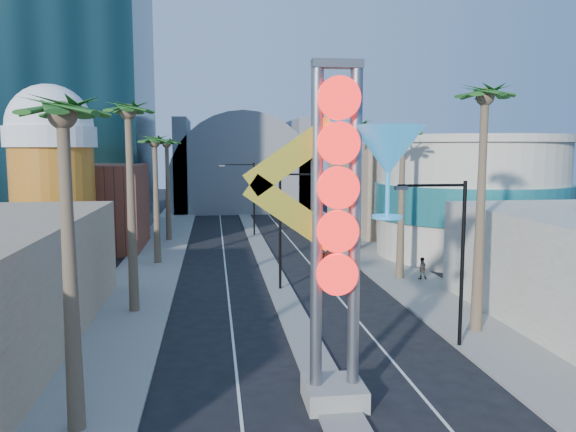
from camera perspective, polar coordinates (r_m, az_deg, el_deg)
The scene contains 22 objects.
sidewalk_west at distance 52.68m, azimuth -13.10°, elevation -3.63°, with size 5.00×100.00×0.15m, color gray.
sidewalk_east at distance 54.22m, azimuth 7.34°, elevation -3.21°, with size 5.00×100.00×0.15m, color gray.
median at distance 55.55m, azimuth -2.99°, elevation -2.92°, with size 1.60×84.00×0.15m, color gray.
hotel_tower at distance 72.50m, azimuth -22.74°, elevation 18.68°, with size 20.00×20.00×50.00m, color black.
brick_filler_west at distance 56.07m, azimuth -19.54°, elevation 0.84°, with size 10.00×10.00×8.00m, color brown.
filler_east at distance 67.85m, azimuth 9.89°, elevation 2.94°, with size 10.00×20.00×10.00m, color tan.
beer_mug at distance 48.29m, azimuth -22.84°, elevation 4.37°, with size 7.00×7.00×14.50m.
turquoise_building at distance 51.83m, azimuth 17.99°, elevation 1.82°, with size 16.60×16.60×10.60m.
canopy at distance 88.83m, azimuth -4.77°, elevation 3.46°, with size 22.00×16.00×22.00m.
neon_sign at distance 20.32m, azimuth 7.16°, elevation 0.71°, with size 6.53×2.60×12.55m.
streetlight_0 at distance 37.18m, azimuth 0.03°, elevation -0.25°, with size 3.79×0.25×8.00m.
streetlight_1 at distance 60.87m, azimuth -3.99°, elevation 2.48°, with size 3.79×0.25×8.00m.
streetlight_2 at distance 27.34m, azimuth 16.44°, elevation -3.19°, with size 3.45×0.25×8.00m.
palm_0 at distance 19.16m, azimuth -21.87°, elevation 7.77°, with size 2.40×2.40×11.70m.
palm_1 at distance 32.94m, azimuth -15.91°, elevation 8.94°, with size 2.40×2.40×12.70m.
palm_2 at distance 46.81m, azimuth -13.39°, elevation 6.66°, with size 2.40×2.40×11.20m.
palm_3 at distance 58.76m, azimuth -12.21°, elevation 6.68°, with size 2.40×2.40×11.20m.
palm_5 at distance 29.79m, azimuth 19.34°, elevation 9.93°, with size 2.40×2.40×13.20m.
palm_6 at distance 40.82m, azimuth 11.59°, elevation 7.35°, with size 2.40×2.40×11.70m.
palm_7 at distance 52.33m, azimuth 7.27°, elevation 8.26°, with size 2.40×2.40×12.70m.
red_pickup at distance 44.06m, azimuth 4.60°, elevation -4.69°, with size 2.26×4.91×1.36m, color #B22C0D.
pedestrian_b at distance 41.62m, azimuth 13.41°, elevation -5.18°, with size 0.77×0.60×1.58m, color gray.
Camera 1 is at (-4.34, -16.58, 9.45)m, focal length 35.00 mm.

